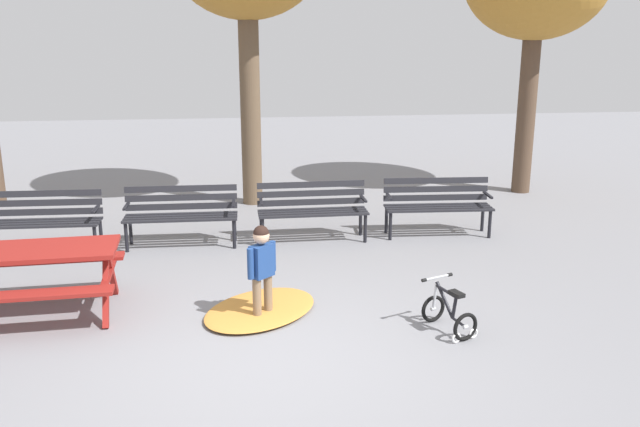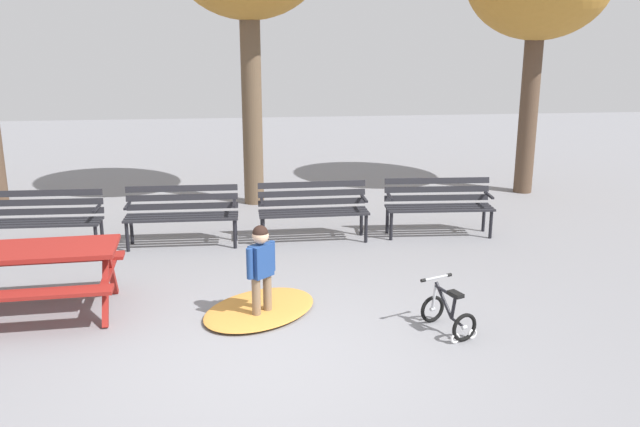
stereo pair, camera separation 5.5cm
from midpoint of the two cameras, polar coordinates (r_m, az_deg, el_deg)
name	(u,v)px [view 1 (the left image)]	position (r m, az deg, el deg)	size (l,w,h in m)	color
ground	(266,358)	(6.62, -4.78, -12.07)	(36.00, 36.00, 0.00)	gray
picnic_table	(32,264)	(7.93, -23.32, -3.94)	(1.88, 1.44, 0.79)	maroon
park_bench_far_left	(42,216)	(10.19, -22.50, -0.23)	(1.61, 0.50, 0.85)	#232328
park_bench_left	(181,211)	(9.91, -11.77, 0.23)	(1.61, 0.48, 0.85)	#232328
park_bench_right	(312,206)	(9.96, -0.82, 0.63)	(1.61, 0.48, 0.85)	#232328
park_bench_far_right	(437,202)	(10.36, 9.70, 1.00)	(1.62, 0.54, 0.85)	#232328
child_standing	(262,264)	(7.24, -5.14, -4.30)	(0.31, 0.29, 1.05)	#7F664C
kids_bicycle	(449,313)	(7.18, 10.62, -8.26)	(0.52, 0.63, 0.54)	black
leaf_pile	(260,309)	(7.60, -5.25, -8.02)	(1.42, 1.00, 0.07)	#C68438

